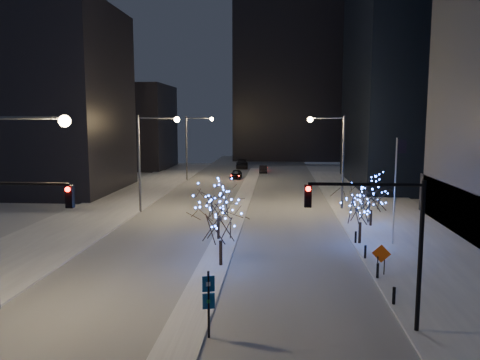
# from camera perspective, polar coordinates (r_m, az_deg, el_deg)

# --- Properties ---
(ground) EXTENTS (160.00, 160.00, 0.00)m
(ground) POSITION_cam_1_polar(r_m,az_deg,el_deg) (22.32, -6.88, -18.23)
(ground) COLOR silver
(ground) RESTS_ON ground
(road) EXTENTS (20.00, 130.00, 0.02)m
(road) POSITION_cam_1_polar(r_m,az_deg,el_deg) (55.68, 0.28, -2.46)
(road) COLOR #ABB1BA
(road) RESTS_ON ground
(median) EXTENTS (2.00, 80.00, 0.15)m
(median) POSITION_cam_1_polar(r_m,az_deg,el_deg) (50.77, -0.14, -3.37)
(median) COLOR white
(median) RESTS_ON ground
(east_sidewalk) EXTENTS (10.00, 90.00, 0.15)m
(east_sidewalk) POSITION_cam_1_polar(r_m,az_deg,el_deg) (42.25, 19.50, -6.05)
(east_sidewalk) COLOR white
(east_sidewalk) RESTS_ON ground
(west_sidewalk) EXTENTS (8.00, 90.00, 0.15)m
(west_sidewalk) POSITION_cam_1_polar(r_m,az_deg,el_deg) (44.67, -19.55, -5.32)
(west_sidewalk) COLOR white
(west_sidewalk) RESTS_ON ground
(filler_west_near) EXTENTS (22.00, 18.00, 24.00)m
(filler_west_near) POSITION_cam_1_polar(r_m,az_deg,el_deg) (67.82, -23.98, 8.86)
(filler_west_near) COLOR black
(filler_west_near) RESTS_ON ground
(filler_west_far) EXTENTS (18.00, 16.00, 16.00)m
(filler_west_far) POSITION_cam_1_polar(r_m,az_deg,el_deg) (94.62, -14.05, 6.30)
(filler_west_far) COLOR black
(filler_west_far) RESTS_ON ground
(horizon_block) EXTENTS (24.00, 14.00, 42.00)m
(horizon_block) POSITION_cam_1_polar(r_m,az_deg,el_deg) (112.26, 5.69, 13.29)
(horizon_block) COLOR black
(horizon_block) RESTS_ON ground
(street_lamp_w_near) EXTENTS (4.40, 0.56, 10.00)m
(street_lamp_w_near) POSITION_cam_1_polar(r_m,az_deg,el_deg) (25.51, -26.26, -0.41)
(street_lamp_w_near) COLOR #595E66
(street_lamp_w_near) RESTS_ON ground
(street_lamp_w_mid) EXTENTS (4.40, 0.56, 10.00)m
(street_lamp_w_mid) POSITION_cam_1_polar(r_m,az_deg,el_deg) (48.58, -11.03, 3.65)
(street_lamp_w_mid) COLOR #595E66
(street_lamp_w_mid) RESTS_ON ground
(street_lamp_w_far) EXTENTS (4.40, 0.56, 10.00)m
(street_lamp_w_far) POSITION_cam_1_polar(r_m,az_deg,el_deg) (72.93, -5.74, 5.00)
(street_lamp_w_far) COLOR #595E66
(street_lamp_w_far) RESTS_ON ground
(street_lamp_east) EXTENTS (3.90, 0.56, 10.00)m
(street_lamp_east) POSITION_cam_1_polar(r_m,az_deg,el_deg) (50.14, 11.44, 3.70)
(street_lamp_east) COLOR #595E66
(street_lamp_east) RESTS_ON ground
(traffic_signal_east) EXTENTS (5.26, 0.43, 7.00)m
(traffic_signal_east) POSITION_cam_1_polar(r_m,az_deg,el_deg) (21.79, 17.32, -5.87)
(traffic_signal_east) COLOR black
(traffic_signal_east) RESTS_ON ground
(flagpoles) EXTENTS (1.35, 2.60, 8.00)m
(flagpoles) POSITION_cam_1_polar(r_m,az_deg,el_deg) (38.38, 18.49, -0.16)
(flagpoles) COLOR silver
(flagpoles) RESTS_ON east_sidewalk
(bollards) EXTENTS (0.16, 12.16, 0.90)m
(bollards) POSITION_cam_1_polar(r_m,az_deg,el_deg) (31.62, 15.68, -9.44)
(bollards) COLOR black
(bollards) RESTS_ON east_sidewalk
(car_near) EXTENTS (1.76, 4.19, 1.42)m
(car_near) POSITION_cam_1_polar(r_m,az_deg,el_deg) (75.50, -0.47, 0.72)
(car_near) COLOR black
(car_near) RESTS_ON ground
(car_mid) EXTENTS (1.56, 4.05, 1.32)m
(car_mid) POSITION_cam_1_polar(r_m,az_deg,el_deg) (83.68, 2.83, 1.34)
(car_mid) COLOR black
(car_mid) RESTS_ON ground
(car_far) EXTENTS (2.63, 5.74, 1.63)m
(car_far) POSITION_cam_1_polar(r_m,az_deg,el_deg) (90.97, 0.25, 1.95)
(car_far) COLOR black
(car_far) RESTS_ON ground
(holiday_tree_median_near) EXTENTS (4.16, 4.16, 4.69)m
(holiday_tree_median_near) POSITION_cam_1_polar(r_m,az_deg,el_deg) (30.33, -2.39, -4.87)
(holiday_tree_median_near) COLOR black
(holiday_tree_median_near) RESTS_ON median
(holiday_tree_median_far) EXTENTS (4.13, 4.13, 4.57)m
(holiday_tree_median_far) POSITION_cam_1_polar(r_m,az_deg,el_deg) (36.96, -2.67, -2.67)
(holiday_tree_median_far) COLOR black
(holiday_tree_median_far) RESTS_ON median
(holiday_tree_plaza_near) EXTENTS (4.43, 4.43, 4.62)m
(holiday_tree_plaza_near) POSITION_cam_1_polar(r_m,az_deg,el_deg) (36.82, 14.51, -2.96)
(holiday_tree_plaza_near) COLOR black
(holiday_tree_plaza_near) RESTS_ON east_sidewalk
(holiday_tree_plaza_far) EXTENTS (3.99, 3.99, 4.52)m
(holiday_tree_plaza_far) POSITION_cam_1_polar(r_m,az_deg,el_deg) (43.14, 15.76, -1.71)
(holiday_tree_plaza_far) COLOR black
(holiday_tree_plaza_far) RESTS_ON east_sidewalk
(wayfinding_sign) EXTENTS (0.54, 0.23, 3.07)m
(wayfinding_sign) POSITION_cam_1_polar(r_m,az_deg,el_deg) (21.19, -3.86, -14.08)
(wayfinding_sign) COLOR black
(wayfinding_sign) RESTS_ON ground
(construction_sign) EXTENTS (1.13, 0.27, 1.89)m
(construction_sign) POSITION_cam_1_polar(r_m,az_deg,el_deg) (30.24, 16.84, -8.91)
(construction_sign) COLOR black
(construction_sign) RESTS_ON east_sidewalk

